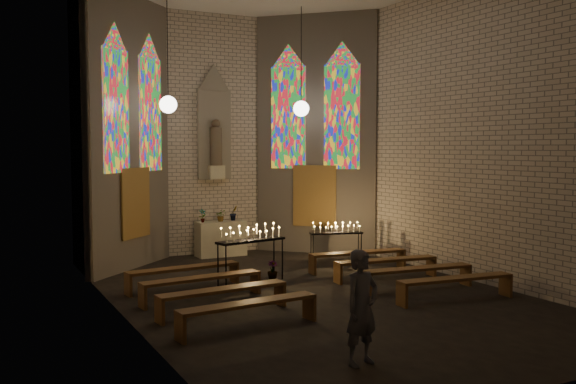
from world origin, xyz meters
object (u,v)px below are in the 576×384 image
object	(u,v)px
aisle_flower_pot	(272,270)
visitor	(362,307)
votive_stand_right	(336,230)
votive_stand_left	(251,236)
altar	(221,239)

from	to	relation	value
aisle_flower_pot	visitor	size ratio (longest dim) A/B	0.26
aisle_flower_pot	votive_stand_right	world-z (taller)	votive_stand_right
aisle_flower_pot	votive_stand_left	bearing A→B (deg)	-167.45
altar	votive_stand_left	bearing A→B (deg)	-100.57
votive_stand_right	visitor	world-z (taller)	visitor
votive_stand_right	visitor	distance (m)	8.11
altar	votive_stand_left	world-z (taller)	votive_stand_left
aisle_flower_pot	votive_stand_left	distance (m)	1.07
aisle_flower_pot	votive_stand_left	world-z (taller)	votive_stand_left
altar	votive_stand_right	xyz separation A→B (m)	(2.37, -2.49, 0.40)
altar	visitor	xyz separation A→B (m)	(-1.53, -9.61, 0.33)
aisle_flower_pot	visitor	bearing A→B (deg)	-103.54
votive_stand_left	visitor	size ratio (longest dim) A/B	1.05
aisle_flower_pot	altar	bearing A→B (deg)	88.63
altar	aisle_flower_pot	size ratio (longest dim) A/B	3.21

